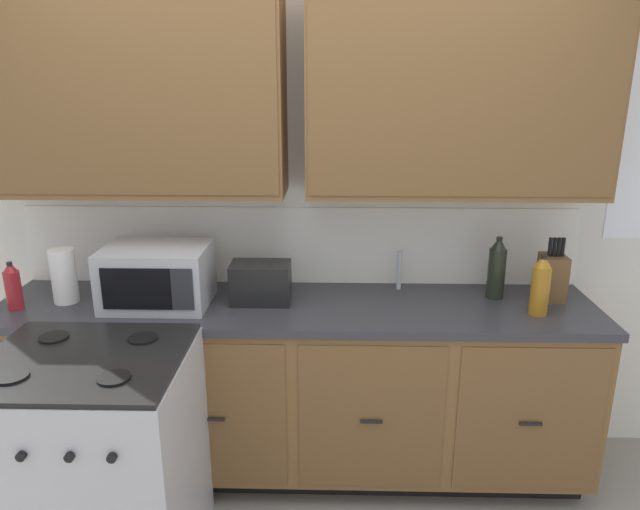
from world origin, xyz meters
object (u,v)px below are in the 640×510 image
Objects in this scene: bottle_dark at (497,268)px; bottle_red at (13,286)px; stove_range at (96,464)px; knife_block at (552,277)px; paper_towel_roll at (64,276)px; bottle_amber at (541,286)px; toaster at (261,283)px; microwave at (157,276)px.

bottle_dark is 1.34× the size of bottle_red.
bottle_red is (-2.25, -0.21, -0.04)m from bottle_dark.
bottle_dark is at bearing 5.21° from bottle_red.
stove_range is 2.18m from knife_block.
paper_towel_roll is 0.86× the size of bottle_dark.
bottle_amber is at bearing -2.39° from paper_towel_roll.
stove_range is 3.41× the size of bottle_amber.
knife_block is (1.98, 0.72, 0.56)m from stove_range.
bottle_dark is at bearing 125.00° from bottle_amber.
toaster is 0.90× the size of knife_block.
toaster is 0.93m from paper_towel_roll.
microwave is 1.61m from bottle_dark.
bottle_red is at bearing -174.79° from bottle_dark.
stove_range is at bearing -132.33° from toaster.
bottle_amber is (2.20, -0.09, 0.01)m from paper_towel_roll.
paper_towel_roll reaches higher than bottle_red.
paper_towel_roll reaches higher than stove_range.
paper_towel_roll is 0.93× the size of bottle_amber.
stove_range is at bearing -160.12° from knife_block.
stove_range is 3.39× the size of toaster.
bottle_amber is at bearing -2.57° from microwave.
knife_block is (1.39, 0.07, 0.02)m from toaster.
bottle_dark reaches higher than bottle_red.
bottle_amber reaches higher than bottle_red.
paper_towel_roll is at bearing 25.38° from bottle_red.
microwave reaches higher than bottle_red.
toaster is at bearing 4.88° from microwave.
toaster is at bearing -177.28° from knife_block.
stove_range is 1.96m from bottle_dark.
stove_range is at bearing -61.76° from paper_towel_roll.
microwave is at bearing 7.09° from bottle_red.
knife_block reaches higher than stove_range.
microwave is at bearing 177.43° from bottle_amber.
paper_towel_roll is (-2.32, -0.09, 0.01)m from knife_block.
bottle_amber is at bearing 0.04° from bottle_red.
bottle_red is at bearing -172.91° from microwave.
stove_range is at bearing -164.09° from bottle_amber.
paper_towel_roll is at bearing 178.33° from microwave.
microwave is at bearing 79.38° from stove_range.
microwave reaches higher than paper_towel_roll.
toaster is 1.00× the size of bottle_amber.
microwave is at bearing -176.73° from knife_block.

